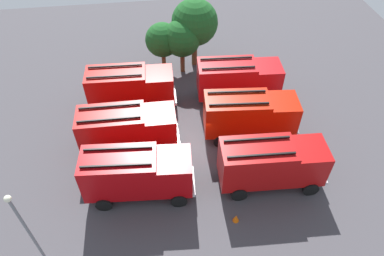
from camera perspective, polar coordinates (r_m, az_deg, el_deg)
name	(u,v)px	position (r m, az deg, el deg)	size (l,w,h in m)	color
ground_plane	(192,141)	(27.99, 0.00, -2.04)	(50.34, 50.34, 0.00)	#423F44
fire_truck_0	(137,173)	(23.44, -8.84, -7.12)	(7.36, 3.19, 3.88)	#B1070C
fire_truck_1	(271,163)	(24.29, 12.64, -5.45)	(7.31, 3.04, 3.88)	#AC0D0D
fire_truck_2	(127,128)	(26.33, -10.34, -0.04)	(7.22, 2.81, 3.88)	#B00D0B
fire_truck_3	(250,114)	(27.36, 9.23, 2.22)	(7.39, 3.26, 3.88)	#B41603
fire_truck_4	(130,87)	(30.00, -9.87, 6.54)	(7.29, 2.97, 3.88)	#AD0A07
fire_truck_5	(238,79)	(30.69, 7.44, 7.85)	(7.34, 3.13, 3.88)	#B30F13
firefighter_0	(153,120)	(28.37, -6.35, 1.27)	(0.48, 0.39, 1.77)	black
firefighter_1	(224,151)	(26.12, 5.15, -3.70)	(0.47, 0.36, 1.66)	black
tree_0	(162,40)	(33.53, -4.77, 13.90)	(3.15, 3.15, 4.88)	brown
tree_1	(182,38)	(33.15, -1.61, 14.21)	(3.42, 3.42, 5.30)	brown
tree_2	(195,23)	(33.74, 0.43, 16.56)	(4.28, 4.28, 6.63)	brown
traffic_cone_0	(236,218)	(23.62, 7.08, -14.16)	(0.42, 0.42, 0.59)	#F2600C
lamppost	(25,226)	(21.01, -25.23, -14.06)	(0.36, 0.36, 6.46)	slate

